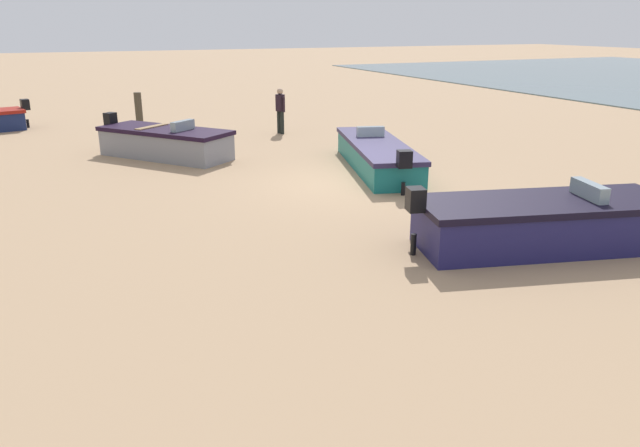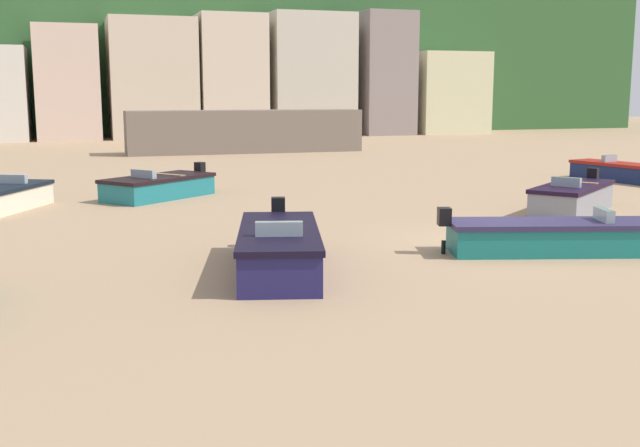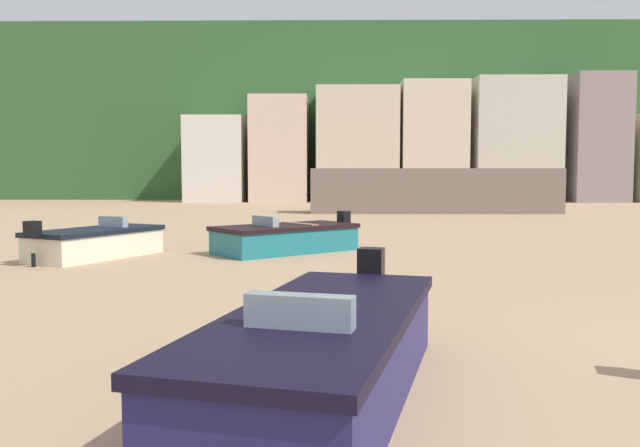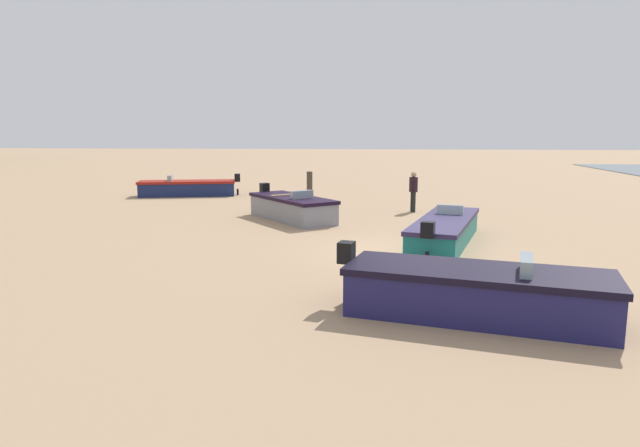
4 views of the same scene
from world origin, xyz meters
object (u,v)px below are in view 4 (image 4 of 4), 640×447
Objects in this scene: boat_teal_2 at (445,231)px; boat_navy_5 at (477,293)px; boat_grey_3 at (292,208)px; boat_navy_0 at (188,188)px; beach_walker_foreground at (413,188)px; mooring_post_near_water at (310,186)px.

boat_navy_5 reaches higher than boat_teal_2.
boat_grey_3 reaches higher than boat_teal_2.
boat_teal_2 is at bearing -147.20° from boat_navy_0.
boat_navy_0 is 3.11× the size of beach_walker_foreground.
boat_grey_3 is (3.87, 5.03, 0.07)m from boat_teal_2.
boat_grey_3 is 0.84× the size of boat_navy_5.
boat_navy_0 is 15.71m from boat_teal_2.
boat_grey_3 is at bearing 158.45° from boat_teal_2.
boat_navy_5 is at bearing -160.97° from boat_navy_0.
beach_walker_foreground reaches higher than boat_grey_3.
mooring_post_near_water is at bearing -149.05° from boat_navy_5.
boat_grey_3 is (-7.05, -6.27, 0.06)m from boat_navy_0.
boat_navy_5 is at bearing 76.52° from boat_grey_3.
boat_navy_5 is 3.03× the size of beach_walker_foreground.
beach_walker_foreground reaches higher than mooring_post_near_water.
beach_walker_foreground is (12.92, 0.21, 0.50)m from boat_navy_5.
boat_teal_2 is 4.04× the size of mooring_post_near_water.
boat_navy_0 is at bearing -127.58° from beach_walker_foreground.
boat_navy_5 is (-17.50, -11.04, 0.06)m from boat_navy_0.
mooring_post_near_water is at bearing -128.32° from boat_grey_3.
boat_navy_5 is 12.93m from beach_walker_foreground.
mooring_post_near_water is at bearing -116.55° from boat_navy_0.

